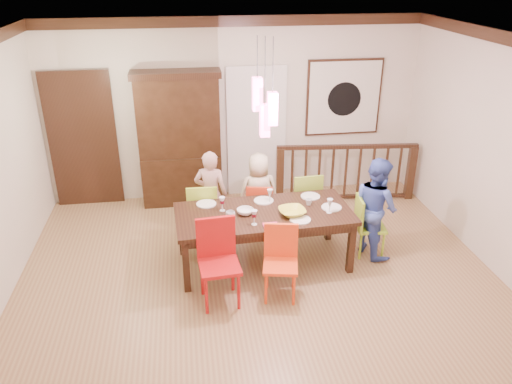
{
  "coord_description": "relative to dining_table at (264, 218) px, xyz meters",
  "views": [
    {
      "loc": [
        -0.81,
        -5.3,
        3.64
      ],
      "look_at": [
        0.03,
        0.39,
        0.96
      ],
      "focal_mm": 35.0,
      "sensor_mm": 36.0,
      "label": 1
    }
  ],
  "objects": [
    {
      "name": "floor",
      "position": [
        -0.11,
        -0.24,
        -0.67
      ],
      "size": [
        6.0,
        6.0,
        0.0
      ],
      "primitive_type": "plane",
      "color": "#916946",
      "rests_on": "ground"
    },
    {
      "name": "ceiling",
      "position": [
        -0.11,
        -0.24,
        2.23
      ],
      "size": [
        6.0,
        6.0,
        0.0
      ],
      "primitive_type": "plane",
      "rotation": [
        3.14,
        0.0,
        0.0
      ],
      "color": "white",
      "rests_on": "wall_back"
    },
    {
      "name": "wall_back",
      "position": [
        -0.11,
        2.26,
        0.78
      ],
      "size": [
        6.0,
        0.0,
        6.0
      ],
      "primitive_type": "plane",
      "rotation": [
        1.57,
        0.0,
        0.0
      ],
      "color": "beige",
      "rests_on": "floor"
    },
    {
      "name": "wall_right",
      "position": [
        2.89,
        -0.24,
        0.78
      ],
      "size": [
        0.0,
        5.0,
        5.0
      ],
      "primitive_type": "plane",
      "rotation": [
        1.57,
        0.0,
        -1.57
      ],
      "color": "beige",
      "rests_on": "floor"
    },
    {
      "name": "crown_molding",
      "position": [
        -0.11,
        -0.24,
        2.15
      ],
      "size": [
        6.0,
        5.0,
        0.16
      ],
      "primitive_type": null,
      "color": "black",
      "rests_on": "wall_back"
    },
    {
      "name": "panel_door",
      "position": [
        -2.51,
        2.21,
        0.38
      ],
      "size": [
        1.04,
        0.07,
        2.24
      ],
      "primitive_type": "cube",
      "color": "black",
      "rests_on": "wall_back"
    },
    {
      "name": "white_doorway",
      "position": [
        0.24,
        2.23,
        0.38
      ],
      "size": [
        0.97,
        0.05,
        2.22
      ],
      "primitive_type": "cube",
      "color": "silver",
      "rests_on": "wall_back"
    },
    {
      "name": "painting",
      "position": [
        1.69,
        2.22,
        0.93
      ],
      "size": [
        1.25,
        0.06,
        1.25
      ],
      "color": "black",
      "rests_on": "wall_back"
    },
    {
      "name": "pendant_cluster",
      "position": [
        0.0,
        -0.0,
        1.44
      ],
      "size": [
        0.27,
        0.21,
        1.14
      ],
      "color": "#ED478A",
      "rests_on": "ceiling"
    },
    {
      "name": "dining_table",
      "position": [
        0.0,
        0.0,
        0.0
      ],
      "size": [
        2.28,
        1.12,
        0.75
      ],
      "rotation": [
        0.0,
        0.0,
        0.05
      ],
      "color": "black",
      "rests_on": "floor"
    },
    {
      "name": "chair_far_left",
      "position": [
        -0.75,
        0.69,
        -0.15
      ],
      "size": [
        0.43,
        0.43,
        0.91
      ],
      "rotation": [
        0.0,
        0.0,
        3.11
      ],
      "color": "#A4CB31",
      "rests_on": "floor"
    },
    {
      "name": "chair_far_mid",
      "position": [
        0.07,
        0.77,
        -0.2
      ],
      "size": [
        0.44,
        0.44,
        0.82
      ],
      "rotation": [
        0.0,
        0.0,
        2.94
      ],
      "color": "red",
      "rests_on": "floor"
    },
    {
      "name": "chair_far_right",
      "position": [
        0.72,
        0.82,
        -0.14
      ],
      "size": [
        0.45,
        0.45,
        0.93
      ],
      "rotation": [
        0.0,
        0.0,
        3.21
      ],
      "color": "#86A72E",
      "rests_on": "floor"
    },
    {
      "name": "chair_near_left",
      "position": [
        -0.63,
        -0.75,
        -0.09
      ],
      "size": [
        0.49,
        0.49,
        1.01
      ],
      "rotation": [
        0.0,
        0.0,
        0.08
      ],
      "color": "#AF1113",
      "rests_on": "floor"
    },
    {
      "name": "chair_near_mid",
      "position": [
        0.07,
        -0.75,
        -0.17
      ],
      "size": [
        0.47,
        0.47,
        0.88
      ],
      "rotation": [
        0.0,
        0.0,
        -0.21
      ],
      "color": "#E94317",
      "rests_on": "floor"
    },
    {
      "name": "chair_end_right",
      "position": [
        1.45,
        0.03,
        -0.19
      ],
      "size": [
        0.41,
        0.41,
        0.83
      ],
      "rotation": [
        0.0,
        0.0,
        1.47
      ],
      "color": "#98C72A",
      "rests_on": "floor"
    },
    {
      "name": "china_hutch",
      "position": [
        -1.02,
        2.06,
        0.41
      ],
      "size": [
        1.36,
        0.46,
        2.15
      ],
      "color": "black",
      "rests_on": "floor"
    },
    {
      "name": "balustrade",
      "position": [
        1.64,
        1.71,
        -0.17
      ],
      "size": [
        2.3,
        0.31,
        0.96
      ],
      "rotation": [
        0.0,
        0.0,
        -0.1
      ],
      "color": "black",
      "rests_on": "floor"
    },
    {
      "name": "person_far_left",
      "position": [
        -0.62,
        0.86,
        -0.03
      ],
      "size": [
        0.54,
        0.43,
        1.29
      ],
      "primitive_type": "imported",
      "rotation": [
        0.0,
        0.0,
        2.86
      ],
      "color": "beige",
      "rests_on": "floor"
    },
    {
      "name": "person_far_mid",
      "position": [
        0.07,
        0.91,
        -0.07
      ],
      "size": [
        0.6,
        0.41,
        1.19
      ],
      "primitive_type": "imported",
      "rotation": [
        0.0,
        0.0,
        3.19
      ],
      "color": "beige",
      "rests_on": "floor"
    },
    {
      "name": "person_end_right",
      "position": [
        1.51,
        0.06,
        0.01
      ],
      "size": [
        0.69,
        0.79,
        1.37
      ],
      "primitive_type": "imported",
      "rotation": [
        0.0,
        0.0,
        1.86
      ],
      "color": "#415BB7",
      "rests_on": "floor"
    },
    {
      "name": "serving_bowl",
      "position": [
        0.34,
        -0.12,
        0.12
      ],
      "size": [
        0.37,
        0.37,
        0.08
      ],
      "primitive_type": "imported",
      "rotation": [
        0.0,
        0.0,
        0.13
      ],
      "color": "#D4D23C",
      "rests_on": "dining_table"
    },
    {
      "name": "small_bowl",
      "position": [
        -0.24,
        -0.01,
        0.11
      ],
      "size": [
        0.25,
        0.25,
        0.07
      ],
      "primitive_type": "imported",
      "rotation": [
        0.0,
        0.0,
        -0.18
      ],
      "color": "white",
      "rests_on": "dining_table"
    },
    {
      "name": "cup_left",
      "position": [
        -0.44,
        -0.1,
        0.12
      ],
      "size": [
        0.13,
        0.13,
        0.09
      ],
      "primitive_type": "imported",
      "rotation": [
        0.0,
        0.0,
        -0.17
      ],
      "color": "silver",
      "rests_on": "dining_table"
    },
    {
      "name": "cup_right",
      "position": [
        0.61,
        0.12,
        0.12
      ],
      "size": [
        0.11,
        0.11,
        0.09
      ],
      "primitive_type": "imported",
      "rotation": [
        0.0,
        0.0,
        -0.23
      ],
      "color": "silver",
      "rests_on": "dining_table"
    },
    {
      "name": "plate_far_left",
      "position": [
        -0.71,
        0.33,
        0.09
      ],
      "size": [
        0.26,
        0.26,
        0.01
      ],
      "primitive_type": "cylinder",
      "color": "white",
      "rests_on": "dining_table"
    },
    {
      "name": "plate_far_mid",
      "position": [
        0.05,
        0.31,
        0.09
      ],
      "size": [
        0.26,
        0.26,
        0.01
      ],
      "primitive_type": "cylinder",
      "color": "white",
      "rests_on": "dining_table"
    },
    {
      "name": "plate_far_right",
      "position": [
        0.69,
        0.35,
        0.09
      ],
      "size": [
        0.26,
        0.26,
        0.01
      ],
      "primitive_type": "cylinder",
      "color": "white",
      "rests_on": "dining_table"
    },
    {
      "name": "plate_near_left",
      "position": [
        -0.63,
        -0.34,
        0.09
      ],
      "size": [
        0.26,
        0.26,
        0.01
      ],
      "primitive_type": "cylinder",
      "color": "white",
      "rests_on": "dining_table"
    },
    {
      "name": "plate_near_mid",
      "position": [
        0.4,
        -0.28,
        0.09
      ],
      "size": [
        0.26,
        0.26,
        0.01
      ],
      "primitive_type": "cylinder",
      "color": "white",
      "rests_on": "dining_table"
    },
    {
      "name": "plate_end_right",
      "position": [
        0.88,
        -0.01,
        0.09
      ],
      "size": [
        0.26,
        0.26,
        0.01
      ],
      "primitive_type": "cylinder",
      "color": "white",
      "rests_on": "dining_table"
    },
    {
      "name": "wine_glass_a",
      "position": [
        -0.52,
        0.12,
        0.17
      ],
      "size": [
        0.08,
        0.08,
        0.19
      ],
      "primitive_type": null,
      "color": "#590C19",
      "rests_on": "dining_table"
    },
    {
      "name": "wine_glass_b",
      "position": [
        0.12,
        0.26,
        0.17
      ],
      "size": [
        0.08,
        0.08,
        0.19
      ],
      "primitive_type": null,
      "color": "silver",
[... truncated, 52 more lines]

